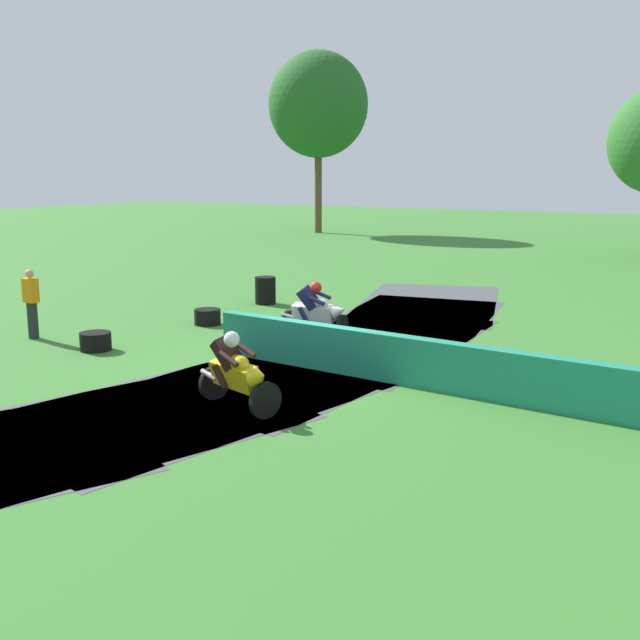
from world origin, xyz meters
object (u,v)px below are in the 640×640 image
object	(u,v)px
tire_stack_mid_b	(207,317)
tire_stack_mid_a	(96,341)
motorcycle_chase_white	(316,311)
tire_stack_far	(265,290)
motorcycle_lead_yellow	(237,372)
track_marshal	(32,304)

from	to	relation	value
tire_stack_mid_b	tire_stack_mid_a	bearing A→B (deg)	-95.07
motorcycle_chase_white	tire_stack_mid_a	xyz separation A→B (m)	(-3.51, -3.54, -0.45)
tire_stack_far	tire_stack_mid_a	bearing A→B (deg)	-88.52
motorcycle_lead_yellow	tire_stack_far	size ratio (longest dim) A/B	2.12
tire_stack_mid_b	motorcycle_lead_yellow	bearing A→B (deg)	-47.04
motorcycle_chase_white	tire_stack_far	xyz separation A→B (m)	(-3.68, 3.21, -0.25)
motorcycle_chase_white	tire_stack_mid_a	size ratio (longest dim) A/B	2.48
motorcycle_lead_yellow	track_marshal	bearing A→B (deg)	165.41
motorcycle_lead_yellow	tire_stack_mid_a	xyz separation A→B (m)	(-5.23, 1.82, -0.45)
tire_stack_mid_a	tire_stack_far	bearing A→B (deg)	91.48
track_marshal	motorcycle_lead_yellow	bearing A→B (deg)	-14.59
tire_stack_mid_b	track_marshal	bearing A→B (deg)	-126.26
tire_stack_mid_a	tire_stack_mid_b	size ratio (longest dim) A/B	1.01
motorcycle_lead_yellow	tire_stack_mid_b	distance (m)	7.24
motorcycle_lead_yellow	motorcycle_chase_white	world-z (taller)	motorcycle_lead_yellow
tire_stack_mid_a	motorcycle_lead_yellow	bearing A→B (deg)	-19.18
motorcycle_chase_white	track_marshal	xyz separation A→B (m)	(-5.67, -3.44, 0.17)
tire_stack_mid_b	track_marshal	distance (m)	4.22
tire_stack_mid_b	tire_stack_far	bearing A→B (deg)	98.36
tire_stack_far	motorcycle_lead_yellow	bearing A→B (deg)	-57.75
motorcycle_chase_white	tire_stack_mid_a	world-z (taller)	motorcycle_chase_white
motorcycle_chase_white	motorcycle_lead_yellow	bearing A→B (deg)	-72.15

